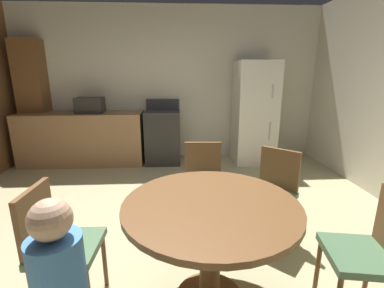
% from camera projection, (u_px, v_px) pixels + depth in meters
% --- Properties ---
extents(ground_plane, '(14.00, 14.00, 0.00)m').
position_uv_depth(ground_plane, '(164.00, 252.00, 2.41)').
color(ground_plane, tan).
extents(wall_back, '(5.70, 0.12, 2.70)m').
position_uv_depth(wall_back, '(169.00, 85.00, 4.93)').
color(wall_back, silver).
rests_on(wall_back, ground).
extents(kitchen_counter, '(2.08, 0.60, 0.90)m').
position_uv_depth(kitchen_counter, '(83.00, 138.00, 4.70)').
color(kitchen_counter, '#9E754C').
rests_on(kitchen_counter, ground).
extents(pantry_column, '(0.44, 0.36, 2.10)m').
position_uv_depth(pantry_column, '(35.00, 103.00, 4.67)').
color(pantry_column, brown).
rests_on(pantry_column, ground).
extents(oven_range, '(0.60, 0.60, 1.10)m').
position_uv_depth(oven_range, '(163.00, 136.00, 4.77)').
color(oven_range, '#2D2B28').
rests_on(oven_range, ground).
extents(refrigerator, '(0.68, 0.68, 1.76)m').
position_uv_depth(refrigerator, '(254.00, 113.00, 4.70)').
color(refrigerator, silver).
rests_on(refrigerator, ground).
extents(microwave, '(0.44, 0.32, 0.26)m').
position_uv_depth(microwave, '(90.00, 105.00, 4.56)').
color(microwave, '#2D2B28').
rests_on(microwave, kitchen_counter).
extents(dining_table, '(1.14, 1.14, 0.76)m').
position_uv_depth(dining_table, '(211.00, 225.00, 1.76)').
color(dining_table, brown).
rests_on(dining_table, ground).
extents(chair_north, '(0.42, 0.42, 0.87)m').
position_uv_depth(chair_north, '(203.00, 180.00, 2.75)').
color(chair_north, brown).
rests_on(chair_north, ground).
extents(chair_west, '(0.41, 0.41, 0.87)m').
position_uv_depth(chair_west, '(57.00, 241.00, 1.75)').
color(chair_west, brown).
rests_on(chair_west, ground).
extents(chair_northeast, '(0.57, 0.57, 0.87)m').
position_uv_depth(chair_northeast, '(273.00, 189.00, 2.53)').
color(chair_northeast, brown).
rests_on(chair_northeast, ground).
extents(chair_east, '(0.46, 0.46, 0.87)m').
position_uv_depth(chair_east, '(372.00, 249.00, 1.67)').
color(chair_east, brown).
rests_on(chair_east, ground).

